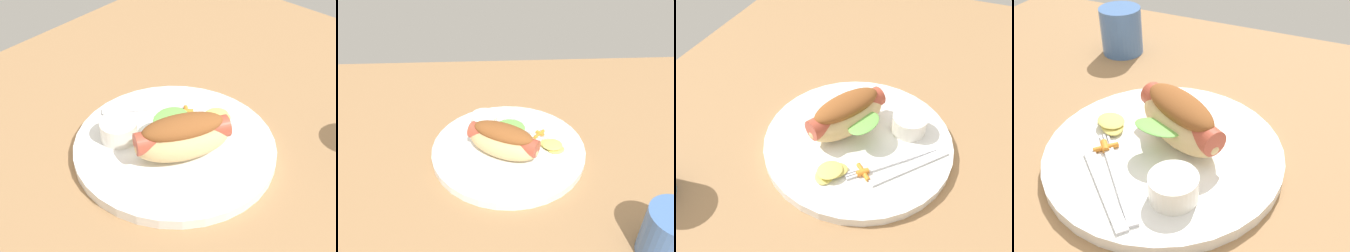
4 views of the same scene
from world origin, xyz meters
TOP-DOWN VIEW (x-y plane):
  - ground_plane at (0.00, 0.00)cm, footprint 120.00×90.00cm
  - plate at (-3.26, 0.42)cm, footprint 30.17×30.17cm
  - hot_dog at (-2.11, 2.39)cm, footprint 15.30×12.44cm
  - sauce_ramekin at (1.45, -7.05)cm, footprint 5.57×5.57cm
  - fork at (-5.73, -7.04)cm, footprint 11.98×12.32cm
  - knife at (-6.14, -9.20)cm, footprint 11.13×9.96cm
  - chips_pile at (-11.79, 1.21)cm, footprint 5.56×5.53cm
  - carrot_garnish at (-9.89, -3.19)cm, footprint 2.70×2.80cm

SIDE VIEW (x-z plane):
  - ground_plane at x=0.00cm, z-range -1.80..0.00cm
  - plate at x=-3.26cm, z-range 0.00..1.60cm
  - knife at x=-6.14cm, z-range 1.60..1.96cm
  - fork at x=-5.73cm, z-range 1.60..2.00cm
  - carrot_garnish at x=-9.89cm, z-range 1.54..2.44cm
  - chips_pile at x=-11.79cm, z-range 1.58..2.97cm
  - sauce_ramekin at x=1.45cm, z-range 1.60..4.61cm
  - hot_dog at x=-2.11cm, z-range 1.71..8.36cm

